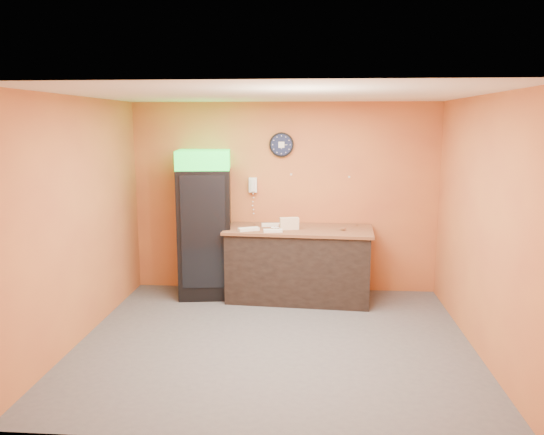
# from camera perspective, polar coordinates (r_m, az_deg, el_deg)

# --- Properties ---
(floor) EXTENTS (4.50, 4.50, 0.00)m
(floor) POSITION_cam_1_polar(r_m,az_deg,el_deg) (6.32, 0.29, -13.14)
(floor) COLOR #47474C
(floor) RESTS_ON ground
(back_wall) EXTENTS (4.50, 0.02, 2.80)m
(back_wall) POSITION_cam_1_polar(r_m,az_deg,el_deg) (7.88, 1.33, 2.13)
(back_wall) COLOR #D0793A
(back_wall) RESTS_ON floor
(left_wall) EXTENTS (0.02, 4.00, 2.80)m
(left_wall) POSITION_cam_1_polar(r_m,az_deg,el_deg) (6.47, -20.01, -0.26)
(left_wall) COLOR #D0793A
(left_wall) RESTS_ON floor
(right_wall) EXTENTS (0.02, 4.00, 2.80)m
(right_wall) POSITION_cam_1_polar(r_m,az_deg,el_deg) (6.17, 21.61, -0.83)
(right_wall) COLOR #D0793A
(right_wall) RESTS_ON floor
(ceiling) EXTENTS (4.50, 4.00, 0.02)m
(ceiling) POSITION_cam_1_polar(r_m,az_deg,el_deg) (5.81, 0.31, 13.12)
(ceiling) COLOR white
(ceiling) RESTS_ON back_wall
(beverage_cooler) EXTENTS (0.84, 0.84, 2.12)m
(beverage_cooler) POSITION_cam_1_polar(r_m,az_deg,el_deg) (7.69, -7.33, -0.90)
(beverage_cooler) COLOR black
(beverage_cooler) RESTS_ON floor
(prep_counter) EXTENTS (2.04, 1.02, 0.99)m
(prep_counter) POSITION_cam_1_polar(r_m,az_deg,el_deg) (7.62, 2.91, -5.11)
(prep_counter) COLOR black
(prep_counter) RESTS_ON floor
(wall_clock) EXTENTS (0.36, 0.06, 0.36)m
(wall_clock) POSITION_cam_1_polar(r_m,az_deg,el_deg) (7.78, 1.03, 7.84)
(wall_clock) COLOR black
(wall_clock) RESTS_ON back_wall
(wall_phone) EXTENTS (0.12, 0.10, 0.22)m
(wall_phone) POSITION_cam_1_polar(r_m,az_deg,el_deg) (7.84, -2.06, 3.52)
(wall_phone) COLOR white
(wall_phone) RESTS_ON back_wall
(butcher_paper) EXTENTS (2.12, 1.08, 0.04)m
(butcher_paper) POSITION_cam_1_polar(r_m,az_deg,el_deg) (7.50, 2.95, -1.30)
(butcher_paper) COLOR brown
(butcher_paper) RESTS_ON prep_counter
(sub_roll_stack) EXTENTS (0.28, 0.15, 0.17)m
(sub_roll_stack) POSITION_cam_1_polar(r_m,az_deg,el_deg) (7.39, 1.88, -0.65)
(sub_roll_stack) COLOR beige
(sub_roll_stack) RESTS_ON butcher_paper
(wrapped_sandwich_left) EXTENTS (0.31, 0.23, 0.04)m
(wrapped_sandwich_left) POSITION_cam_1_polar(r_m,az_deg,el_deg) (7.32, -2.52, -1.26)
(wrapped_sandwich_left) COLOR silver
(wrapped_sandwich_left) RESTS_ON butcher_paper
(wrapped_sandwich_mid) EXTENTS (0.27, 0.14, 0.04)m
(wrapped_sandwich_mid) POSITION_cam_1_polar(r_m,az_deg,el_deg) (7.22, 0.10, -1.43)
(wrapped_sandwich_mid) COLOR silver
(wrapped_sandwich_mid) RESTS_ON butcher_paper
(wrapped_sandwich_right) EXTENTS (0.29, 0.14, 0.04)m
(wrapped_sandwich_right) POSITION_cam_1_polar(r_m,az_deg,el_deg) (7.63, -0.07, -0.80)
(wrapped_sandwich_right) COLOR silver
(wrapped_sandwich_right) RESTS_ON butcher_paper
(kitchen_tool) EXTENTS (0.05, 0.05, 0.05)m
(kitchen_tool) POSITION_cam_1_polar(r_m,az_deg,el_deg) (7.47, 0.92, -0.97)
(kitchen_tool) COLOR silver
(kitchen_tool) RESTS_ON butcher_paper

